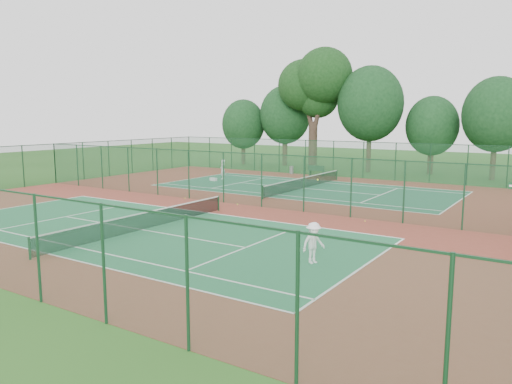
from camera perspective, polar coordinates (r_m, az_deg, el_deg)
ground at (r=33.33m, az=-1.59°, el=-1.47°), size 120.00×120.00×0.00m
red_pad at (r=33.33m, az=-1.59°, el=-1.46°), size 40.00×36.00×0.01m
court_near at (r=26.57m, az=-12.71°, el=-4.27°), size 23.77×10.97×0.01m
court_far at (r=40.96m, az=5.57°, el=0.42°), size 23.77×10.97×0.01m
fence_north at (r=48.89m, az=10.48°, el=3.71°), size 40.00×0.09×3.50m
fence_west at (r=47.32m, az=-22.00°, el=3.06°), size 0.09×36.00×3.50m
fence_divider at (r=33.07m, az=-1.61°, el=1.54°), size 40.00×0.09×3.50m
tennis_net_near at (r=26.46m, az=-12.75°, el=-3.15°), size 0.10×12.90×0.97m
tennis_net_far at (r=40.89m, az=5.58°, el=1.15°), size 0.10×12.90×0.97m
player_near at (r=20.14m, az=6.59°, el=-5.79°), size 1.01×1.24×1.67m
player_far at (r=46.83m, az=-3.83°, el=2.61°), size 0.64×0.78×1.84m
trash_bin at (r=51.24m, az=4.08°, el=2.53°), size 0.51×0.51×0.79m
bench at (r=49.49m, az=6.93°, el=2.44°), size 1.76×0.66×1.06m
kit_bag at (r=45.74m, az=-4.90°, el=1.46°), size 0.78×0.41×0.28m
stray_ball_a at (r=33.28m, az=-2.14°, el=-1.41°), size 0.08×0.08×0.08m
stray_ball_b at (r=28.65m, az=12.36°, el=-3.26°), size 0.07×0.07×0.07m
stray_ball_c at (r=36.09m, az=-8.12°, el=-0.70°), size 0.07×0.07×0.07m
big_tree at (r=55.96m, az=6.79°, el=12.14°), size 8.56×6.26×13.15m
evergreen_row at (r=54.69m, az=13.44°, el=2.27°), size 39.00×5.00×12.00m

